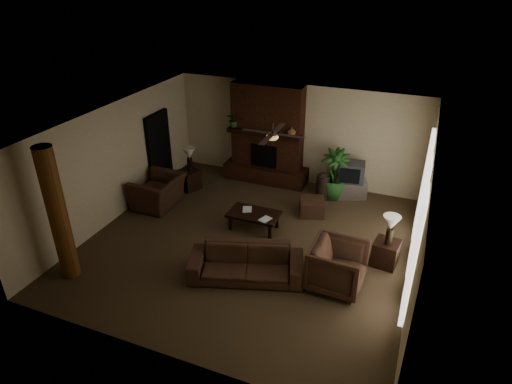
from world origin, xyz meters
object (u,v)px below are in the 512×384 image
at_px(armchair_left, 158,187).
at_px(side_table_right, 386,253).
at_px(floor_plant, 333,184).
at_px(tv_stand, 350,188).
at_px(sofa, 246,258).
at_px(ottoman, 312,207).
at_px(log_column, 58,215).
at_px(floor_vase, 323,184).
at_px(armchair_right, 338,264).
at_px(lamp_right, 391,225).
at_px(lamp_left, 189,155).
at_px(coffee_table, 254,215).
at_px(side_table_left, 190,179).

bearing_deg(armchair_left, side_table_right, 86.75).
height_order(floor_plant, side_table_right, floor_plant).
bearing_deg(side_table_right, tv_stand, 115.33).
xyz_separation_m(sofa, ottoman, (0.56, 2.92, -0.24)).
distance_m(log_column, sofa, 3.71).
height_order(floor_vase, floor_plant, floor_vase).
height_order(armchair_right, floor_vase, armchair_right).
bearing_deg(armchair_left, armchair_right, 74.22).
height_order(floor_vase, lamp_right, lamp_right).
distance_m(sofa, floor_vase, 3.84).
height_order(armchair_left, lamp_right, lamp_right).
distance_m(floor_vase, lamp_right, 3.13).
xyz_separation_m(ottoman, tv_stand, (0.69, 1.28, 0.05)).
xyz_separation_m(armchair_left, lamp_right, (5.82, -0.44, 0.46)).
bearing_deg(ottoman, side_table_right, -36.16).
bearing_deg(lamp_left, coffee_table, -28.77).
xyz_separation_m(floor_plant, side_table_right, (1.71, -2.53, -0.10)).
bearing_deg(floor_vase, floor_plant, 41.60).
distance_m(armchair_right, lamp_right, 1.40).
relative_size(floor_vase, lamp_left, 1.18).
height_order(armchair_left, side_table_right, armchair_left).
height_order(coffee_table, ottoman, coffee_table).
height_order(sofa, coffee_table, sofa).
height_order(sofa, tv_stand, sofa).
xyz_separation_m(armchair_left, side_table_left, (0.26, 1.16, -0.26)).
xyz_separation_m(tv_stand, floor_plant, (-0.42, -0.19, 0.13)).
bearing_deg(log_column, armchair_left, 88.08).
bearing_deg(floor_plant, tv_stand, 24.71).
height_order(log_column, armchair_right, log_column).
bearing_deg(armchair_right, floor_plant, 16.52).
bearing_deg(ottoman, coffee_table, -132.64).
bearing_deg(lamp_right, floor_vase, 129.59).
xyz_separation_m(armchair_right, lamp_left, (-4.73, 2.69, 0.48)).
distance_m(log_column, lamp_right, 6.51).
xyz_separation_m(log_column, lamp_left, (0.38, 4.33, -0.40)).
bearing_deg(log_column, side_table_right, 24.73).
distance_m(sofa, armchair_right, 1.80).
distance_m(armchair_right, side_table_left, 5.44).
height_order(armchair_left, coffee_table, armchair_left).
bearing_deg(side_table_right, coffee_table, 175.10).
height_order(armchair_right, floor_plant, armchair_right).
distance_m(armchair_left, lamp_left, 1.33).
relative_size(tv_stand, floor_plant, 0.63).
distance_m(log_column, side_table_left, 4.43).
height_order(coffee_table, side_table_left, side_table_left).
height_order(lamp_left, side_table_right, lamp_left).
height_order(tv_stand, side_table_right, side_table_right).
bearing_deg(coffee_table, log_column, -133.45).
bearing_deg(armchair_left, log_column, -1.30).
relative_size(ottoman, lamp_left, 0.92).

